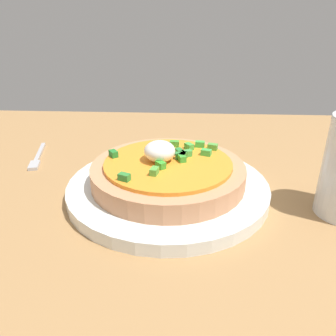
# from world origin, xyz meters

# --- Properties ---
(dining_table) EXTENTS (1.15, 0.65, 0.02)m
(dining_table) POSITION_xyz_m (0.00, 0.00, 0.01)
(dining_table) COLOR #A87C4B
(dining_table) RESTS_ON ground
(plate) EXTENTS (0.25, 0.25, 0.02)m
(plate) POSITION_xyz_m (-0.07, -0.05, 0.03)
(plate) COLOR white
(plate) RESTS_ON dining_table
(pizza) EXTENTS (0.19, 0.19, 0.05)m
(pizza) POSITION_xyz_m (-0.07, -0.05, 0.05)
(pizza) COLOR tan
(pizza) RESTS_ON plate
(fork) EXTENTS (0.03, 0.10, 0.00)m
(fork) POSITION_xyz_m (-0.29, 0.04, 0.02)
(fork) COLOR #B7B7BC
(fork) RESTS_ON dining_table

